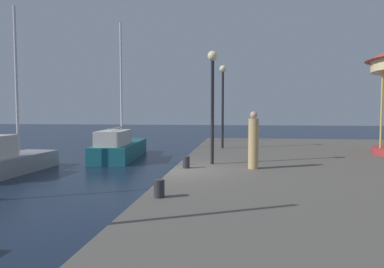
% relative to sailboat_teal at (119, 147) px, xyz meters
% --- Properties ---
extents(ground_plane, '(120.00, 120.00, 0.00)m').
position_rel_sailboat_teal_xyz_m(ground_plane, '(4.61, -8.21, -0.66)').
color(ground_plane, '#162338').
extents(sailboat_teal, '(2.61, 6.77, 7.87)m').
position_rel_sailboat_teal_xyz_m(sailboat_teal, '(0.00, 0.00, 0.00)').
color(sailboat_teal, '#19606B').
rests_on(sailboat_teal, ground).
extents(sailboat_grey, '(1.92, 5.39, 7.41)m').
position_rel_sailboat_teal_xyz_m(sailboat_grey, '(-3.19, -5.77, 0.00)').
color(sailboat_grey, gray).
rests_on(sailboat_grey, ground).
extents(lamp_post_mid_promenade, '(0.36, 0.36, 4.07)m').
position_rel_sailboat_teal_xyz_m(lamp_post_mid_promenade, '(5.85, -6.80, 2.95)').
color(lamp_post_mid_promenade, black).
rests_on(lamp_post_mid_promenade, quay_dock).
extents(lamp_post_far_end, '(0.36, 0.36, 4.28)m').
position_rel_sailboat_teal_xyz_m(lamp_post_far_end, '(5.98, -1.15, 3.07)').
color(lamp_post_far_end, black).
rests_on(lamp_post_far_end, quay_dock).
extents(bollard_center, '(0.24, 0.24, 0.40)m').
position_rel_sailboat_teal_xyz_m(bollard_center, '(5.04, -11.99, 0.34)').
color(bollard_center, '#2D2D33').
rests_on(bollard_center, quay_dock).
extents(bollard_north, '(0.24, 0.24, 0.40)m').
position_rel_sailboat_teal_xyz_m(bollard_north, '(5.04, -7.84, 0.34)').
color(bollard_north, '#2D2D33').
rests_on(bollard_north, quay_dock).
extents(person_far_corner, '(0.34, 0.34, 1.91)m').
position_rel_sailboat_teal_xyz_m(person_far_corner, '(7.28, -7.68, 1.04)').
color(person_far_corner, tan).
rests_on(person_far_corner, quay_dock).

